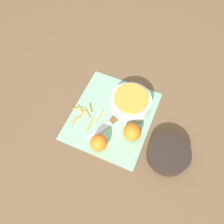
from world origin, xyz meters
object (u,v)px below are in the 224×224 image
object	(u,v)px
orange_left	(99,143)
orange_right	(132,132)
knife	(115,119)
bowl_speckled	(131,102)
bowl_dark	(168,154)

from	to	relation	value
orange_left	orange_right	size ratio (longest dim) A/B	0.94
knife	orange_right	distance (m)	0.11
knife	orange_left	xyz separation A→B (m)	(0.14, -0.02, 0.03)
bowl_speckled	bowl_dark	distance (m)	0.28
bowl_dark	bowl_speckled	bearing A→B (deg)	-124.94
orange_left	orange_right	world-z (taller)	orange_right
bowl_dark	knife	distance (m)	0.27
bowl_speckled	orange_left	distance (m)	0.24
orange_left	bowl_speckled	bearing A→B (deg)	167.43
bowl_dark	knife	xyz separation A→B (m)	(-0.07, -0.26, -0.01)
orange_left	orange_right	bearing A→B (deg)	131.73
knife	bowl_dark	bearing A→B (deg)	105.49
bowl_dark	orange_right	xyz separation A→B (m)	(-0.02, -0.17, 0.02)
bowl_dark	knife	size ratio (longest dim) A/B	0.82
bowl_speckled	knife	distance (m)	0.10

